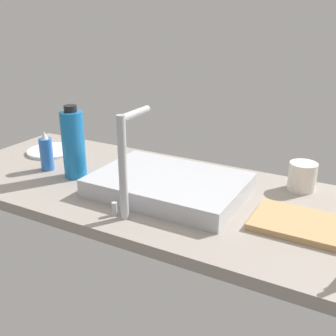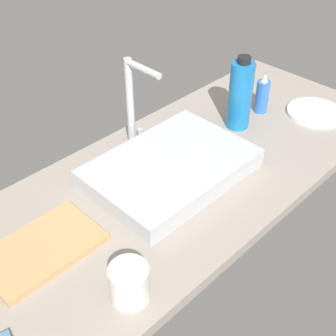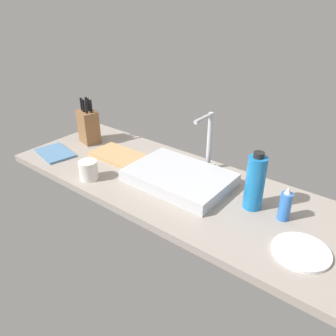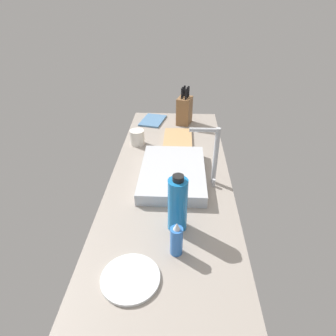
{
  "view_description": "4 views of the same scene",
  "coord_description": "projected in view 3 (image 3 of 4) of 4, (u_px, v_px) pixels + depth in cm",
  "views": [
    {
      "loc": [
        -53.58,
        105.13,
        58.44
      ],
      "look_at": [
        4.54,
        -1.15,
        11.07
      ],
      "focal_mm": 43.16,
      "sensor_mm": 36.0,
      "label": 1
    },
    {
      "loc": [
        -70.92,
        -71.14,
        88.32
      ],
      "look_at": [
        -3.62,
        -4.04,
        13.04
      ],
      "focal_mm": 47.85,
      "sensor_mm": 36.0,
      "label": 2
    },
    {
      "loc": [
        82.87,
        -109.08,
        84.85
      ],
      "look_at": [
        -3.44,
        0.86,
        9.56
      ],
      "focal_mm": 35.7,
      "sensor_mm": 36.0,
      "label": 3
    },
    {
      "loc": [
        124.94,
        4.88,
        87.26
      ],
      "look_at": [
        3.61,
        -1.11,
        9.8
      ],
      "focal_mm": 30.36,
      "sensor_mm": 36.0,
      "label": 4
    }
  ],
  "objects": [
    {
      "name": "dish_towel",
      "position": [
        55.0,
        153.0,
        1.86
      ],
      "size": [
        25.12,
        19.58,
        1.2
      ],
      "primitive_type": "cube",
      "rotation": [
        0.0,
        0.0,
        -0.22
      ],
      "color": "teal",
      "rests_on": "countertop_slab"
    },
    {
      "name": "dinner_plate",
      "position": [
        301.0,
        252.0,
        1.16
      ],
      "size": [
        20.24,
        20.24,
        1.2
      ],
      "primitive_type": "cylinder",
      "color": "white",
      "rests_on": "countertop_slab"
    },
    {
      "name": "faucet",
      "position": [
        208.0,
        138.0,
        1.62
      ],
      "size": [
        5.5,
        14.41,
        29.87
      ],
      "color": "#B7BABF",
      "rests_on": "countertop_slab"
    },
    {
      "name": "coffee_mug",
      "position": [
        89.0,
        170.0,
        1.6
      ],
      "size": [
        8.97,
        8.97,
        9.23
      ],
      "primitive_type": "cylinder",
      "color": "silver",
      "rests_on": "countertop_slab"
    },
    {
      "name": "soap_bottle",
      "position": [
        285.0,
        205.0,
        1.31
      ],
      "size": [
        4.72,
        4.72,
        14.7
      ],
      "color": "blue",
      "rests_on": "countertop_slab"
    },
    {
      "name": "water_bottle",
      "position": [
        255.0,
        182.0,
        1.35
      ],
      "size": [
        7.87,
        7.87,
        25.48
      ],
      "color": "#1970B7",
      "rests_on": "countertop_slab"
    },
    {
      "name": "sink_basin",
      "position": [
        179.0,
        177.0,
        1.57
      ],
      "size": [
        47.41,
        32.68,
        5.83
      ],
      "primitive_type": "cube",
      "color": "#B7BABF",
      "rests_on": "countertop_slab"
    },
    {
      "name": "countertop_slab",
      "position": [
        173.0,
        185.0,
        1.6
      ],
      "size": [
        172.83,
        62.26,
        3.5
      ],
      "primitive_type": "cube",
      "color": "gray",
      "rests_on": "ground"
    },
    {
      "name": "knife_block",
      "position": [
        88.0,
        126.0,
        1.96
      ],
      "size": [
        13.97,
        11.88,
        26.36
      ],
      "rotation": [
        0.0,
        0.0,
        -0.27
      ],
      "color": "brown",
      "rests_on": "countertop_slab"
    },
    {
      "name": "cutting_board",
      "position": [
        118.0,
        155.0,
        1.83
      ],
      "size": [
        28.69,
        18.09,
        1.8
      ],
      "primitive_type": "cube",
      "rotation": [
        0.0,
        0.0,
        0.0
      ],
      "color": "tan",
      "rests_on": "countertop_slab"
    }
  ]
}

